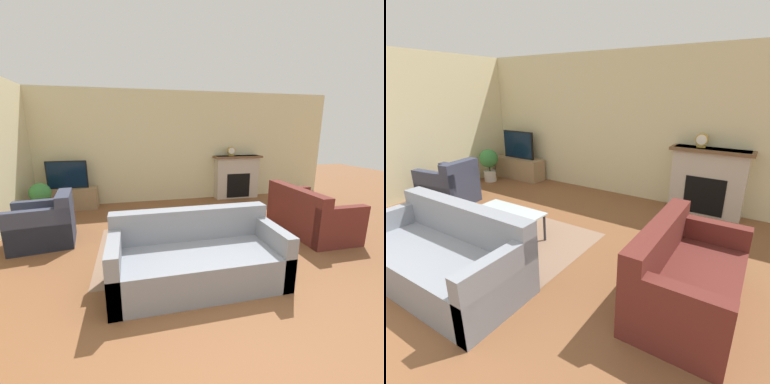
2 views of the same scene
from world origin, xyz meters
TOP-DOWN VIEW (x-y plane):
  - wall_back at (0.00, 5.01)m, footprint 8.95×0.06m
  - wall_left at (-3.01, 2.49)m, footprint 0.06×7.98m
  - area_rug at (-0.25, 2.25)m, footprint 2.23×1.91m
  - fireplace at (1.90, 4.83)m, footprint 1.26×0.37m
  - tv_stand at (-2.21, 4.71)m, footprint 1.20×0.39m
  - tv at (-2.21, 4.71)m, footprint 0.85×0.06m
  - couch_sectional at (-0.11, 1.26)m, footprint 2.00×0.92m
  - couch_loveseat at (2.20, 2.28)m, footprint 0.86×1.49m
  - armchair_by_window at (-2.18, 2.80)m, footprint 0.98×0.84m
  - coffee_table at (-0.25, 2.27)m, footprint 1.03×0.71m
  - potted_plant at (-2.63, 4.15)m, footprint 0.41×0.41m
  - mantel_clock at (1.73, 4.83)m, footprint 0.20×0.07m

SIDE VIEW (x-z plane):
  - area_rug at x=-0.25m, z-range 0.00..0.00m
  - tv_stand at x=-2.21m, z-range 0.00..0.49m
  - couch_sectional at x=-0.11m, z-range -0.12..0.70m
  - couch_loveseat at x=2.20m, z-range -0.12..0.70m
  - armchair_by_window at x=-2.18m, z-range -0.11..0.71m
  - coffee_table at x=-0.25m, z-range 0.17..0.58m
  - potted_plant at x=-2.63m, z-range 0.08..0.83m
  - fireplace at x=1.90m, z-range 0.03..1.15m
  - tv at x=-2.21m, z-range 0.49..1.11m
  - mantel_clock at x=1.73m, z-range 1.12..1.35m
  - wall_back at x=0.00m, z-range 0.00..2.70m
  - wall_left at x=-3.01m, z-range 0.00..2.70m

